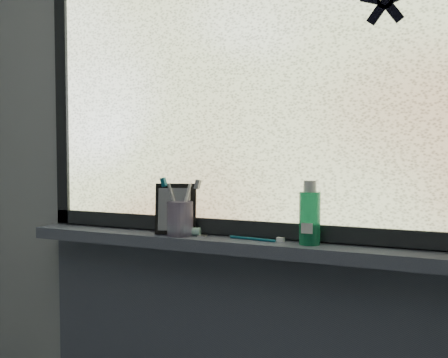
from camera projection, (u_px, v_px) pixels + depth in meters
wall_back at (256, 166)px, 1.62m from camera, size 3.00×0.01×2.50m
windowsill at (247, 246)px, 1.57m from camera, size 1.62×0.14×0.04m
window_pane at (254, 79)px, 1.59m from camera, size 1.50×0.01×1.00m
frame_bottom at (253, 228)px, 1.61m from camera, size 1.60×0.03×0.05m
frame_left at (63, 91)px, 1.90m from camera, size 0.05×0.03×1.10m
starfish_sticker at (385, 1)px, 1.40m from camera, size 0.15×0.02×0.15m
vanity_mirror at (176, 209)px, 1.67m from camera, size 0.15×0.11×0.17m
toothpaste_tube at (183, 230)px, 1.65m from camera, size 0.20×0.11×0.04m
toothbrush_cup at (180, 219)px, 1.65m from camera, size 0.09×0.09×0.11m
toothbrush_lying at (252, 238)px, 1.56m from camera, size 0.20×0.04×0.01m
mouthwash_bottle at (310, 213)px, 1.48m from camera, size 0.07×0.07×0.16m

